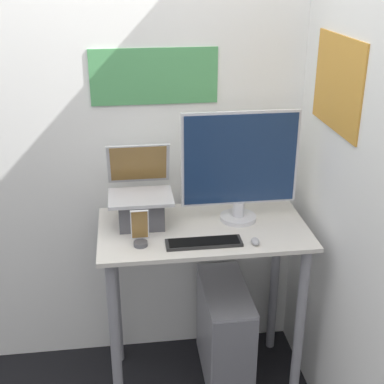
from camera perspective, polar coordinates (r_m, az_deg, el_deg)
The scene contains 9 objects.
wall_back at distance 2.66m, azimuth 0.11°, elevation 7.35°, with size 6.00×0.06×2.60m.
wall_side_right at distance 2.24m, azimuth 16.90°, elevation 3.15°, with size 0.06×6.00×2.60m.
desk at distance 2.58m, azimuth 1.16°, elevation -7.80°, with size 0.96×0.54×0.91m.
laptop at distance 2.47m, azimuth -5.48°, elevation -1.22°, with size 0.29×0.30×0.36m.
monitor at distance 2.45m, azimuth 5.14°, elevation 2.66°, with size 0.54×0.17×0.53m.
keyboard at distance 2.33m, azimuth 1.27°, elevation -5.42°, with size 0.33×0.09×0.02m.
mouse at distance 2.35m, azimuth 6.76°, elevation -5.25°, with size 0.04×0.06×0.03m.
cell_phone at distance 2.31m, azimuth -5.57°, elevation -4.29°, with size 0.08×0.07×0.17m.
computer_tower at distance 2.88m, azimuth 3.50°, elevation -14.66°, with size 0.22×0.51×0.53m.
Camera 1 is at (-0.34, -1.91, 2.04)m, focal length 50.00 mm.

